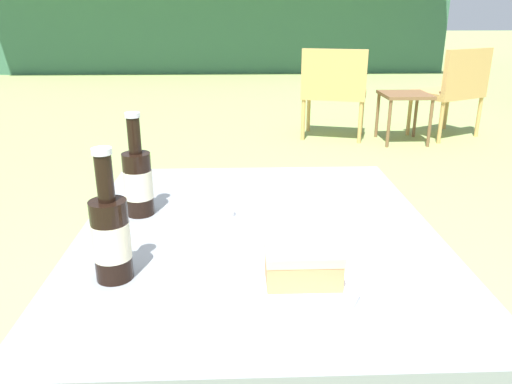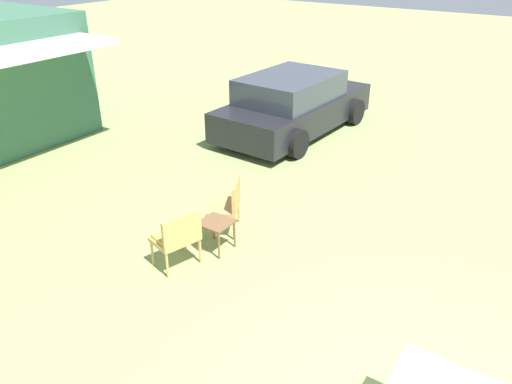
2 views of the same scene
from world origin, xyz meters
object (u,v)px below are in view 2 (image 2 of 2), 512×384
(parked_car, at_px, (293,105))
(garden_side_table, at_px, (216,225))
(wicker_chair_cushioned, at_px, (177,236))
(wicker_chair_plain, at_px, (229,202))

(parked_car, bearing_deg, garden_side_table, -159.65)
(wicker_chair_cushioned, relative_size, wicker_chair_plain, 1.00)
(parked_car, bearing_deg, wicker_chair_plain, -159.52)
(wicker_chair_cushioned, bearing_deg, garden_side_table, -179.50)
(parked_car, height_order, wicker_chair_cushioned, parked_car)
(wicker_chair_cushioned, xyz_separation_m, garden_side_table, (0.62, -0.17, -0.10))
(wicker_chair_plain, distance_m, garden_side_table, 0.55)
(garden_side_table, bearing_deg, wicker_chair_plain, 16.66)
(parked_car, xyz_separation_m, wicker_chair_cushioned, (-5.50, -1.40, -0.17))
(wicker_chair_cushioned, relative_size, garden_side_table, 1.85)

